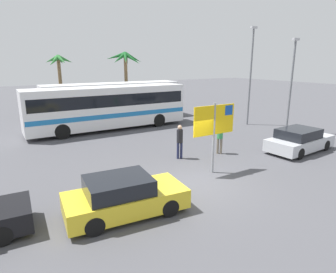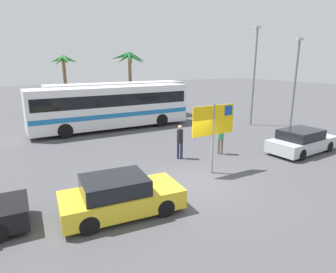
{
  "view_description": "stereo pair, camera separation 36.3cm",
  "coord_description": "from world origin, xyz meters",
  "px_view_note": "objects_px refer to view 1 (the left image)",
  "views": [
    {
      "loc": [
        -6.81,
        -8.79,
        4.91
      ],
      "look_at": [
        0.4,
        3.04,
        1.3
      ],
      "focal_mm": 30.66,
      "sensor_mm": 36.0,
      "label": 1
    },
    {
      "loc": [
        -6.49,
        -8.97,
        4.91
      ],
      "look_at": [
        0.4,
        3.04,
        1.3
      ],
      "focal_mm": 30.66,
      "sensor_mm": 36.0,
      "label": 2
    }
  ],
  "objects_px": {
    "bus_rear_coach": "(114,99)",
    "pedestrian_crossing_lot": "(180,139)",
    "bus_front_coach": "(109,106)",
    "ferry_sign": "(215,123)",
    "car_silver": "(299,140)",
    "pedestrian_by_bus": "(220,135)",
    "car_yellow": "(124,196)"
  },
  "relations": [
    {
      "from": "bus_front_coach",
      "to": "bus_rear_coach",
      "type": "height_order",
      "value": "same"
    },
    {
      "from": "bus_rear_coach",
      "to": "ferry_sign",
      "type": "relative_size",
      "value": 3.65
    },
    {
      "from": "pedestrian_by_bus",
      "to": "bus_rear_coach",
      "type": "bearing_deg",
      "value": 50.86
    },
    {
      "from": "ferry_sign",
      "to": "car_silver",
      "type": "distance_m",
      "value": 6.46
    },
    {
      "from": "bus_front_coach",
      "to": "pedestrian_by_bus",
      "type": "distance_m",
      "value": 9.36
    },
    {
      "from": "ferry_sign",
      "to": "pedestrian_by_bus",
      "type": "xyz_separation_m",
      "value": [
        2.08,
        1.96,
        -1.26
      ]
    },
    {
      "from": "car_silver",
      "to": "ferry_sign",
      "type": "bearing_deg",
      "value": 175.81
    },
    {
      "from": "bus_rear_coach",
      "to": "car_yellow",
      "type": "height_order",
      "value": "bus_rear_coach"
    },
    {
      "from": "bus_front_coach",
      "to": "car_yellow",
      "type": "relative_size",
      "value": 2.87
    },
    {
      "from": "bus_front_coach",
      "to": "ferry_sign",
      "type": "height_order",
      "value": "ferry_sign"
    },
    {
      "from": "car_yellow",
      "to": "car_silver",
      "type": "height_order",
      "value": "same"
    },
    {
      "from": "bus_front_coach",
      "to": "pedestrian_crossing_lot",
      "type": "bearing_deg",
      "value": -84.9
    },
    {
      "from": "bus_front_coach",
      "to": "ferry_sign",
      "type": "bearing_deg",
      "value": -84.75
    },
    {
      "from": "car_yellow",
      "to": "pedestrian_by_bus",
      "type": "height_order",
      "value": "pedestrian_by_bus"
    },
    {
      "from": "car_yellow",
      "to": "car_silver",
      "type": "distance_m",
      "value": 11.25
    },
    {
      "from": "pedestrian_crossing_lot",
      "to": "pedestrian_by_bus",
      "type": "bearing_deg",
      "value": -82.42
    },
    {
      "from": "car_yellow",
      "to": "ferry_sign",
      "type": "bearing_deg",
      "value": 20.47
    },
    {
      "from": "bus_rear_coach",
      "to": "pedestrian_crossing_lot",
      "type": "bearing_deg",
      "value": -94.5
    },
    {
      "from": "car_silver",
      "to": "pedestrian_by_bus",
      "type": "xyz_separation_m",
      "value": [
        -4.15,
        1.99,
        0.43
      ]
    },
    {
      "from": "pedestrian_by_bus",
      "to": "pedestrian_crossing_lot",
      "type": "xyz_separation_m",
      "value": [
        -2.33,
        0.45,
        -0.01
      ]
    },
    {
      "from": "bus_front_coach",
      "to": "ferry_sign",
      "type": "xyz_separation_m",
      "value": [
        0.99,
        -10.78,
        0.54
      ]
    },
    {
      "from": "bus_front_coach",
      "to": "ferry_sign",
      "type": "distance_m",
      "value": 10.84
    },
    {
      "from": "car_yellow",
      "to": "bus_front_coach",
      "type": "bearing_deg",
      "value": 77.01
    },
    {
      "from": "car_yellow",
      "to": "pedestrian_by_bus",
      "type": "relative_size",
      "value": 2.27
    },
    {
      "from": "pedestrian_by_bus",
      "to": "ferry_sign",
      "type": "bearing_deg",
      "value": 177.44
    },
    {
      "from": "ferry_sign",
      "to": "car_silver",
      "type": "relative_size",
      "value": 0.73
    },
    {
      "from": "bus_front_coach",
      "to": "car_silver",
      "type": "distance_m",
      "value": 13.05
    },
    {
      "from": "ferry_sign",
      "to": "pedestrian_crossing_lot",
      "type": "xyz_separation_m",
      "value": [
        -0.24,
        2.41,
        -1.26
      ]
    },
    {
      "from": "bus_front_coach",
      "to": "pedestrian_by_bus",
      "type": "xyz_separation_m",
      "value": [
        3.07,
        -8.81,
        -0.71
      ]
    },
    {
      "from": "bus_front_coach",
      "to": "bus_rear_coach",
      "type": "bearing_deg",
      "value": 62.78
    },
    {
      "from": "bus_rear_coach",
      "to": "pedestrian_crossing_lot",
      "type": "relative_size",
      "value": 6.54
    },
    {
      "from": "ferry_sign",
      "to": "pedestrian_crossing_lot",
      "type": "bearing_deg",
      "value": 95.88
    }
  ]
}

